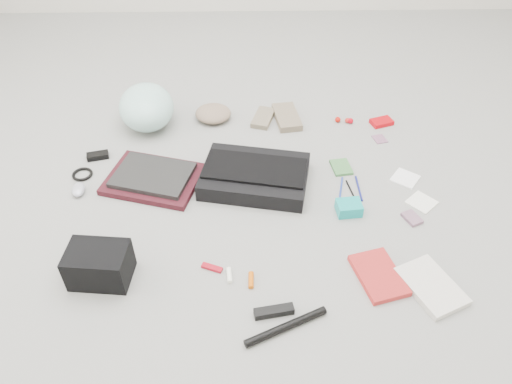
{
  "coord_description": "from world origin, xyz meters",
  "views": [
    {
      "loc": [
        -0.03,
        -1.54,
        1.44
      ],
      "look_at": [
        0.0,
        0.0,
        0.05
      ],
      "focal_mm": 35.0,
      "sensor_mm": 36.0,
      "label": 1
    }
  ],
  "objects_px": {
    "bike_helmet": "(146,107)",
    "book_red": "(379,275)",
    "camera_bag": "(99,265)",
    "laptop": "(153,175)",
    "accordion_wallet": "(349,208)",
    "messenger_bag": "(255,176)"
  },
  "relations": [
    {
      "from": "messenger_bag",
      "to": "camera_bag",
      "type": "distance_m",
      "value": 0.76
    },
    {
      "from": "messenger_bag",
      "to": "laptop",
      "type": "bearing_deg",
      "value": -171.24
    },
    {
      "from": "bike_helmet",
      "to": "book_red",
      "type": "relative_size",
      "value": 1.53
    },
    {
      "from": "laptop",
      "to": "bike_helmet",
      "type": "distance_m",
      "value": 0.46
    },
    {
      "from": "bike_helmet",
      "to": "book_red",
      "type": "height_order",
      "value": "bike_helmet"
    },
    {
      "from": "laptop",
      "to": "accordion_wallet",
      "type": "distance_m",
      "value": 0.85
    },
    {
      "from": "camera_bag",
      "to": "laptop",
      "type": "bearing_deg",
      "value": 83.36
    },
    {
      "from": "bike_helmet",
      "to": "book_red",
      "type": "xyz_separation_m",
      "value": [
        0.96,
        -1.0,
        -0.09
      ]
    },
    {
      "from": "messenger_bag",
      "to": "bike_helmet",
      "type": "distance_m",
      "value": 0.71
    },
    {
      "from": "camera_bag",
      "to": "bike_helmet",
      "type": "bearing_deg",
      "value": 93.72
    },
    {
      "from": "camera_bag",
      "to": "book_red",
      "type": "xyz_separation_m",
      "value": [
        1.0,
        -0.02,
        -0.06
      ]
    },
    {
      "from": "messenger_bag",
      "to": "bike_helmet",
      "type": "xyz_separation_m",
      "value": [
        -0.53,
        0.46,
        0.06
      ]
    },
    {
      "from": "book_red",
      "to": "accordion_wallet",
      "type": "bearing_deg",
      "value": 84.05
    },
    {
      "from": "bike_helmet",
      "to": "camera_bag",
      "type": "bearing_deg",
      "value": -102.72
    },
    {
      "from": "messenger_bag",
      "to": "book_red",
      "type": "relative_size",
      "value": 2.05
    },
    {
      "from": "laptop",
      "to": "bike_helmet",
      "type": "xyz_separation_m",
      "value": [
        -0.08,
        0.45,
        0.06
      ]
    },
    {
      "from": "messenger_bag",
      "to": "laptop",
      "type": "xyz_separation_m",
      "value": [
        -0.45,
        0.02,
        0.0
      ]
    },
    {
      "from": "camera_bag",
      "to": "accordion_wallet",
      "type": "relative_size",
      "value": 2.14
    },
    {
      "from": "book_red",
      "to": "accordion_wallet",
      "type": "height_order",
      "value": "accordion_wallet"
    },
    {
      "from": "laptop",
      "to": "bike_helmet",
      "type": "bearing_deg",
      "value": 116.33
    },
    {
      "from": "book_red",
      "to": "accordion_wallet",
      "type": "relative_size",
      "value": 2.21
    },
    {
      "from": "bike_helmet",
      "to": "camera_bag",
      "type": "relative_size",
      "value": 1.58
    }
  ]
}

